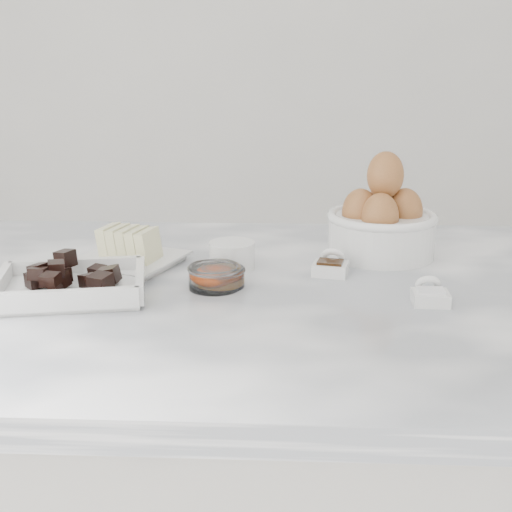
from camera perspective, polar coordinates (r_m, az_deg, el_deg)
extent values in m
cube|color=white|center=(1.07, -1.14, -3.51)|extent=(1.20, 0.80, 0.04)
cube|color=white|center=(1.06, -14.55, -2.80)|extent=(0.22, 0.18, 0.01)
cube|color=white|center=(1.19, -10.19, -0.52)|extent=(0.18, 0.18, 0.01)
cube|color=white|center=(1.19, -10.21, -0.20)|extent=(0.20, 0.20, 0.00)
cylinder|color=white|center=(1.15, -1.93, 0.06)|extent=(0.07, 0.07, 0.04)
cylinder|color=white|center=(1.15, -1.94, 0.87)|extent=(0.06, 0.06, 0.01)
cylinder|color=white|center=(1.24, 9.98, 1.63)|extent=(0.18, 0.18, 0.07)
torus|color=white|center=(1.23, 10.05, 3.13)|extent=(0.19, 0.19, 0.02)
ellipsoid|color=#A76535|center=(1.24, 11.76, 3.52)|extent=(0.06, 0.06, 0.08)
ellipsoid|color=#A76535|center=(1.22, 8.35, 3.48)|extent=(0.06, 0.06, 0.08)
ellipsoid|color=#A76535|center=(1.26, 10.07, 3.87)|extent=(0.06, 0.06, 0.08)
ellipsoid|color=#A76535|center=(1.19, 9.98, 3.09)|extent=(0.06, 0.06, 0.08)
ellipsoid|color=#A76535|center=(1.22, 10.31, 6.37)|extent=(0.06, 0.06, 0.08)
cylinder|color=white|center=(1.07, -2.64, -1.75)|extent=(0.06, 0.06, 0.03)
torus|color=white|center=(1.06, -2.65, -1.12)|extent=(0.07, 0.07, 0.01)
cylinder|color=orange|center=(1.07, -2.64, -1.98)|extent=(0.05, 0.05, 0.01)
cylinder|color=white|center=(1.06, -3.34, -1.75)|extent=(0.08, 0.08, 0.03)
torus|color=white|center=(1.06, -3.36, -0.97)|extent=(0.08, 0.08, 0.01)
ellipsoid|color=#FF5507|center=(1.06, -3.35, -1.69)|extent=(0.05, 0.05, 0.02)
cube|color=white|center=(1.13, 5.96, -1.05)|extent=(0.06, 0.05, 0.02)
cube|color=black|center=(1.12, 5.97, -0.48)|extent=(0.04, 0.04, 0.00)
torus|color=white|center=(1.15, 6.18, -0.09)|extent=(0.05, 0.04, 0.04)
cube|color=white|center=(1.02, 13.78, -3.29)|extent=(0.05, 0.04, 0.02)
cube|color=white|center=(1.02, 13.83, -2.70)|extent=(0.04, 0.03, 0.00)
torus|color=white|center=(1.04, 13.59, -2.24)|extent=(0.04, 0.03, 0.04)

